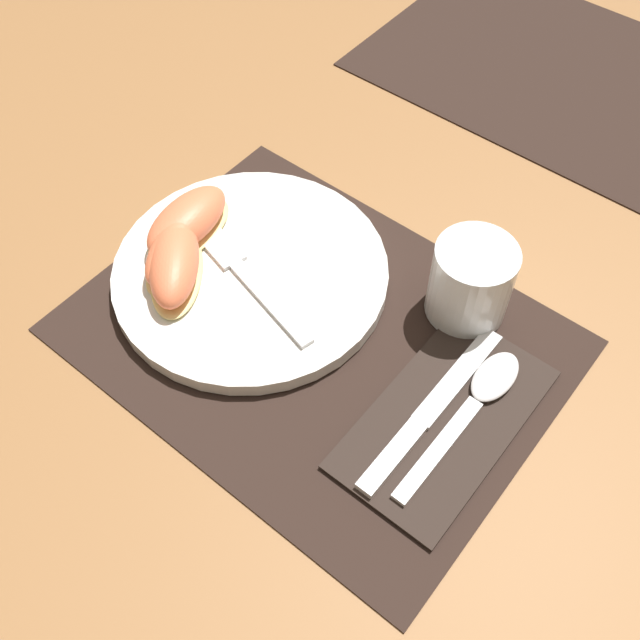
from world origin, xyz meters
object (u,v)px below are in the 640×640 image
plate (251,273)px  citrus_wedge_0 (187,222)px  spoon (480,395)px  citrus_wedge_2 (175,264)px  juice_glass (470,285)px  fork (240,269)px  knife (429,411)px  citrus_wedge_1 (176,244)px

plate → citrus_wedge_0: (-0.08, -0.00, 0.02)m
spoon → citrus_wedge_2: bearing=-166.0°
juice_glass → citrus_wedge_2: (-0.24, -0.15, -0.00)m
juice_glass → fork: (-0.19, -0.11, -0.02)m
knife → citrus_wedge_2: bearing=-172.9°
citrus_wedge_0 → citrus_wedge_1: size_ratio=0.92×
juice_glass → citrus_wedge_1: size_ratio=0.66×
knife → citrus_wedge_1: bearing=-177.1°
juice_glass → knife: 0.13m
spoon → plate: bearing=-174.7°
plate → citrus_wedge_2: (-0.05, -0.05, 0.02)m
citrus_wedge_2 → juice_glass: bearing=33.1°
spoon → fork: (-0.26, -0.03, 0.01)m
plate → citrus_wedge_0: bearing=-176.5°
spoon → fork: size_ratio=0.94×
fork → juice_glass: bearing=30.0°
knife → juice_glass: bearing=108.1°
plate → spoon: 0.25m
citrus_wedge_1 → citrus_wedge_2: size_ratio=1.02×
knife → spoon: size_ratio=1.13×
citrus_wedge_2 → plate: bearing=46.3°
plate → juice_glass: (0.19, 0.10, 0.03)m
citrus_wedge_2 → citrus_wedge_0: bearing=122.6°
knife → citrus_wedge_1: size_ratio=1.66×
plate → juice_glass: size_ratio=3.34×
plate → citrus_wedge_2: 0.08m
citrus_wedge_1 → citrus_wedge_0: bearing=112.3°
juice_glass → knife: juice_glass is taller
citrus_wedge_0 → citrus_wedge_1: bearing=-67.7°
plate → citrus_wedge_1: (-0.07, -0.03, 0.02)m
spoon → citrus_wedge_0: size_ratio=1.60×
fork → citrus_wedge_1: citrus_wedge_1 is taller
fork → citrus_wedge_0: (-0.07, 0.00, 0.01)m
citrus_wedge_1 → citrus_wedge_2: citrus_wedge_2 is taller
juice_glass → citrus_wedge_2: juice_glass is taller
plate → spoon: plate is taller
knife → citrus_wedge_2: (-0.27, -0.03, 0.03)m
juice_glass → citrus_wedge_0: size_ratio=0.72×
juice_glass → spoon: 0.11m
knife → spoon: 0.05m
juice_glass → citrus_wedge_1: bearing=-152.3°
citrus_wedge_0 → citrus_wedge_2: size_ratio=0.94×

